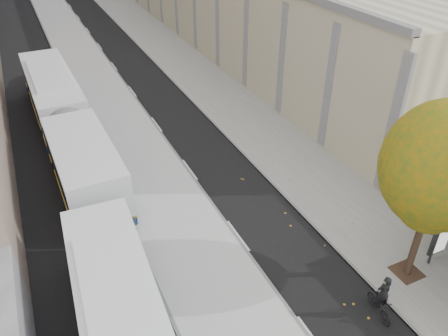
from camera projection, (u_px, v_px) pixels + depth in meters
bus_platform at (106, 101)px, 31.87m from camera, size 4.25×150.00×0.15m
sidewalk at (207, 83)px, 34.74m from camera, size 4.75×150.00×0.08m
tree_c at (441, 167)px, 15.07m from camera, size 4.20×4.20×7.28m
bus_far at (65, 120)px, 25.69m from camera, size 3.27×18.82×3.12m
cyclist at (381, 301)px, 15.88m from camera, size 0.68×1.57×1.95m
distant_car at (39, 76)px, 34.39m from camera, size 2.14×3.93×1.27m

